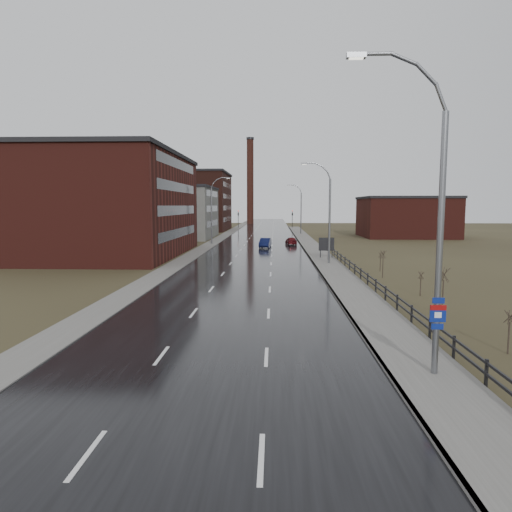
# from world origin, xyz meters

# --- Properties ---
(ground) EXTENTS (320.00, 320.00, 0.00)m
(ground) POSITION_xyz_m (0.00, 0.00, 0.00)
(ground) COLOR #2D2819
(ground) RESTS_ON ground
(road) EXTENTS (14.00, 300.00, 0.06)m
(road) POSITION_xyz_m (0.00, 60.00, 0.03)
(road) COLOR black
(road) RESTS_ON ground
(sidewalk_right) EXTENTS (3.20, 180.00, 0.18)m
(sidewalk_right) POSITION_xyz_m (8.60, 35.00, 0.09)
(sidewalk_right) COLOR #595651
(sidewalk_right) RESTS_ON ground
(curb_right) EXTENTS (0.16, 180.00, 0.18)m
(curb_right) POSITION_xyz_m (7.08, 35.00, 0.09)
(curb_right) COLOR slate
(curb_right) RESTS_ON ground
(sidewalk_left) EXTENTS (2.40, 260.00, 0.12)m
(sidewalk_left) POSITION_xyz_m (-8.20, 60.00, 0.06)
(sidewalk_left) COLOR #595651
(sidewalk_left) RESTS_ON ground
(warehouse_near) EXTENTS (22.44, 28.56, 13.50)m
(warehouse_near) POSITION_xyz_m (-20.99, 45.00, 6.76)
(warehouse_near) COLOR #471914
(warehouse_near) RESTS_ON ground
(warehouse_mid) EXTENTS (16.32, 20.40, 10.50)m
(warehouse_mid) POSITION_xyz_m (-17.99, 78.00, 5.26)
(warehouse_mid) COLOR slate
(warehouse_mid) RESTS_ON ground
(warehouse_far) EXTENTS (26.52, 24.48, 15.50)m
(warehouse_far) POSITION_xyz_m (-22.99, 108.00, 7.76)
(warehouse_far) COLOR #331611
(warehouse_far) RESTS_ON ground
(building_right) EXTENTS (18.36, 16.32, 8.50)m
(building_right) POSITION_xyz_m (30.30, 82.00, 4.26)
(building_right) COLOR #471914
(building_right) RESTS_ON ground
(smokestack) EXTENTS (2.70, 2.70, 30.70)m
(smokestack) POSITION_xyz_m (-6.00, 150.00, 15.50)
(smokestack) COLOR #331611
(smokestack) RESTS_ON ground
(streetlight_main) EXTENTS (3.91, 0.29, 12.11)m
(streetlight_main) POSITION_xyz_m (8.47, 2.00, 6.06)
(streetlight_main) COLOR slate
(streetlight_main) RESTS_ON ground
(streetlight_right_mid) EXTENTS (3.36, 0.28, 11.35)m
(streetlight_right_mid) POSITION_xyz_m (8.50, 36.00, 5.84)
(streetlight_right_mid) COLOR slate
(streetlight_right_mid) RESTS_ON ground
(streetlight_left) EXTENTS (3.36, 0.28, 11.35)m
(streetlight_left) POSITION_xyz_m (-7.70, 62.00, 5.84)
(streetlight_left) COLOR slate
(streetlight_left) RESTS_ON ground
(streetlight_right_far) EXTENTS (3.36, 0.28, 11.35)m
(streetlight_right_far) POSITION_xyz_m (8.50, 90.00, 5.84)
(streetlight_right_far) COLOR slate
(streetlight_right_far) RESTS_ON ground
(guardrail) EXTENTS (0.10, 53.05, 1.10)m
(guardrail) POSITION_xyz_m (10.30, 18.31, 0.71)
(guardrail) COLOR black
(guardrail) RESTS_ON ground
(shrub_b) EXTENTS (0.47, 0.50, 1.97)m
(shrub_b) POSITION_xyz_m (13.09, 5.01, 1.04)
(shrub_b) COLOR #382D23
(shrub_b) RESTS_ON ground
(shrub_c) EXTENTS (0.69, 0.73, 2.93)m
(shrub_c) POSITION_xyz_m (12.74, 12.09, 1.56)
(shrub_c) COLOR #382D23
(shrub_c) RESTS_ON ground
(shrub_d) EXTENTS (0.43, 0.45, 1.79)m
(shrub_d) POSITION_xyz_m (13.36, 18.17, 0.95)
(shrub_d) COLOR #382D23
(shrub_d) RESTS_ON ground
(shrub_e) EXTENTS (0.60, 0.63, 2.55)m
(shrub_e) POSITION_xyz_m (12.58, 26.54, 1.35)
(shrub_e) COLOR #382D23
(shrub_e) RESTS_ON ground
(shrub_f) EXTENTS (0.46, 0.49, 1.93)m
(shrub_f) POSITION_xyz_m (13.36, 30.92, 1.02)
(shrub_f) COLOR #382D23
(shrub_f) RESTS_ON ground
(billboard) EXTENTS (1.90, 0.17, 2.66)m
(billboard) POSITION_xyz_m (9.10, 41.24, 1.76)
(billboard) COLOR black
(billboard) RESTS_ON ground
(traffic_light_left) EXTENTS (0.58, 2.73, 5.30)m
(traffic_light_left) POSITION_xyz_m (-8.00, 120.00, 4.60)
(traffic_light_left) COLOR black
(traffic_light_left) RESTS_ON ground
(traffic_light_right) EXTENTS (0.58, 2.73, 5.30)m
(traffic_light_right) POSITION_xyz_m (8.00, 120.00, 4.60)
(traffic_light_right) COLOR black
(traffic_light_right) RESTS_ON ground
(car_near) EXTENTS (1.97, 4.58, 1.47)m
(car_near) POSITION_xyz_m (1.25, 56.09, 0.73)
(car_near) COLOR #0B1138
(car_near) RESTS_ON ground
(car_far) EXTENTS (2.05, 4.05, 1.32)m
(car_far) POSITION_xyz_m (5.50, 61.42, 0.66)
(car_far) COLOR #560E13
(car_far) RESTS_ON ground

